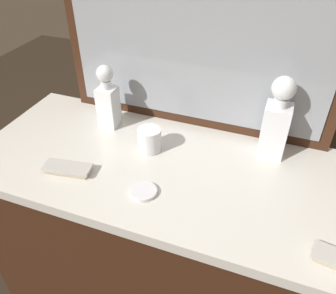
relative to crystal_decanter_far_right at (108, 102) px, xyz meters
The scene contains 7 objects.
dresser 0.64m from the crystal_decanter_far_right, 27.47° to the right, with size 1.39×0.60×0.87m.
dresser_mirror 0.44m from the crystal_decanter_far_right, 22.00° to the left, with size 1.03×0.03×0.79m.
crystal_decanter_far_right is the anchor object (origin of this frame).
crystal_decanter_center 0.62m from the crystal_decanter_far_right, ahead, with size 0.09×0.09×0.30m.
crystal_tumbler_rear 0.24m from the crystal_decanter_far_right, 24.38° to the right, with size 0.09×0.09×0.09m.
silver_brush_center 0.32m from the crystal_decanter_far_right, 89.32° to the right, with size 0.17×0.09×0.02m.
porcelain_dish 0.43m from the crystal_decanter_far_right, 47.69° to the right, with size 0.08×0.08×0.01m.
Camera 1 is at (0.31, -0.84, 1.63)m, focal length 36.57 mm.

